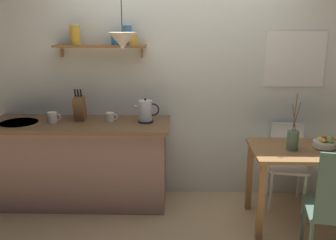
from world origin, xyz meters
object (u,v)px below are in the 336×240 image
Objects in this scene: twig_vase at (293,140)px; dining_chair_far at (287,160)px; dining_table at (307,162)px; knife_block at (80,108)px; pendant_lamp at (123,40)px; electric_kettle at (146,111)px; coffee_mug_spare at (111,117)px; fruit_bowl at (325,143)px; coffee_mug_by_sink at (53,117)px.

dining_chair_far is at bearing 77.05° from twig_vase.
dining_chair_far is (-0.05, 0.46, -0.16)m from dining_table.
pendant_lamp is at bearing -18.52° from knife_block.
electric_kettle is 2.02× the size of coffee_mug_spare.
knife_block is (-2.05, 0.43, 0.18)m from twig_vase.
dining_chair_far is at bearing 114.32° from fruit_bowl.
fruit_bowl is 2.40m from knife_block.
dining_table is 4.17× the size of electric_kettle.
twig_vase reaches higher than dining_table.
knife_block is at bearing 169.59° from dining_table.
coffee_mug_by_sink is at bearing -177.05° from dining_chair_far.
pendant_lamp reaches higher than dining_chair_far.
fruit_bowl is at bearing -6.72° from pendant_lamp.
pendant_lamp is at bearing 171.97° from dining_table.
coffee_mug_spare reaches higher than dining_chair_far.
fruit_bowl is at bearing -10.34° from coffee_mug_spare.
dining_chair_far is 2.47m from coffee_mug_by_sink.
fruit_bowl is at bearing -9.23° from knife_block.
electric_kettle is (-1.53, 0.37, 0.38)m from dining_table.
twig_vase reaches higher than dining_chair_far.
electric_kettle is at bearing 168.15° from fruit_bowl.
twig_vase is (-0.11, -0.48, 0.39)m from dining_chair_far.
pendant_lamp is (-1.67, -0.22, 1.25)m from dining_chair_far.
fruit_bowl is at bearing -6.85° from coffee_mug_by_sink.
pendant_lamp reaches higher than coffee_mug_spare.
dining_table is 7.63× the size of coffee_mug_by_sink.
pendant_lamp reaches higher than dining_table.
pendant_lamp is (-0.19, -0.13, 0.71)m from electric_kettle.
twig_vase is 4.26× the size of coffee_mug_spare.
twig_vase is 1.56× the size of knife_block.
pendant_lamp is (-1.56, 0.27, 0.87)m from twig_vase.
knife_block reaches higher than electric_kettle.
coffee_mug_spare is 0.25× the size of pendant_lamp.
coffee_mug_spare is at bearing 166.48° from twig_vase.
pendant_lamp reaches higher than electric_kettle.
electric_kettle reaches higher than coffee_mug_spare.
coffee_mug_by_sink is at bearing 171.17° from twig_vase.
knife_block is 0.28m from coffee_mug_by_sink.
dining_table is 2.51m from coffee_mug_by_sink.
knife_block reaches higher than fruit_bowl.
knife_block is (-2.36, 0.38, 0.22)m from fruit_bowl.
coffee_mug_spare is at bearing -1.89° from knife_block.
fruit_bowl is (0.15, 0.02, 0.18)m from dining_table.
knife_block is (-2.16, -0.06, 0.56)m from dining_chair_far.
knife_block is 2.48× the size of coffee_mug_by_sink.
knife_block reaches higher than dining_chair_far.
pendant_lamp is at bearing 173.28° from fruit_bowl.
pendant_lamp reaches higher than knife_block.
coffee_mug_by_sink is at bearing -165.18° from knife_block.
fruit_bowl is at bearing 8.17° from twig_vase.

